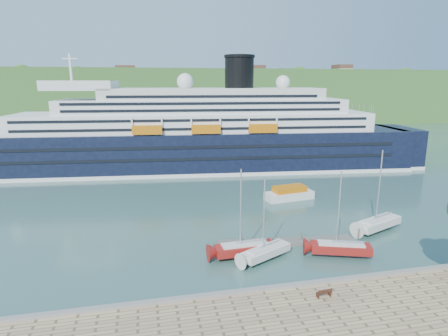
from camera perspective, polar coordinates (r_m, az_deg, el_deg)
ground at (r=36.87m, az=12.93°, el=-18.09°), size 400.00×400.00×0.00m
far_hillside at (r=174.03m, az=-7.76°, el=10.67°), size 400.00×50.00×24.00m
quay_coping at (r=36.14m, az=13.17°, el=-16.68°), size 220.00×0.50×0.30m
cruise_ship at (r=80.88m, az=-5.83°, el=8.24°), size 109.60×26.89×24.38m
park_bench at (r=34.47m, az=14.97°, el=-17.81°), size 1.41×0.67×0.88m
floating_pontoon at (r=46.15m, az=9.40°, el=-11.02°), size 16.43×3.76×0.36m
sailboat_white_near at (r=40.43m, az=6.54°, el=-8.16°), size 6.78×4.66×8.60m
sailboat_red at (r=42.73m, az=17.69°, el=-7.09°), size 7.40×4.19×9.23m
sailboat_white_far at (r=51.50m, az=22.83°, el=-3.54°), size 8.11×4.96×10.16m
tender_launch at (r=62.28m, az=9.91°, el=-3.71°), size 8.43×3.94×2.24m
sailboat_extra at (r=40.58m, az=3.24°, el=-7.31°), size 7.47×2.40×9.53m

